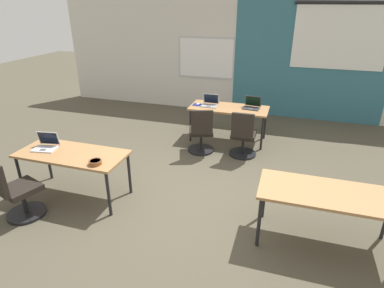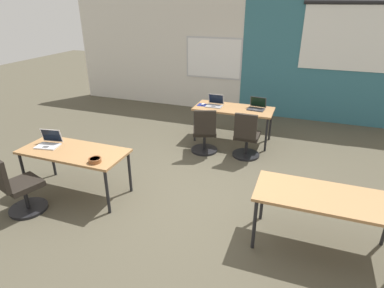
{
  "view_description": "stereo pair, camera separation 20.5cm",
  "coord_description": "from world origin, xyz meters",
  "px_view_note": "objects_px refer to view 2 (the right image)",
  "views": [
    {
      "loc": [
        1.18,
        -4.07,
        2.75
      ],
      "look_at": [
        -0.13,
        0.06,
        0.79
      ],
      "focal_mm": 30.06,
      "sensor_mm": 36.0,
      "label": 1
    },
    {
      "loc": [
        1.37,
        -4.01,
        2.75
      ],
      "look_at": [
        -0.13,
        0.06,
        0.79
      ],
      "focal_mm": 30.06,
      "sensor_mm": 36.0,
      "label": 2
    }
  ],
  "objects_px": {
    "laptop_far_left": "(215,104)",
    "chair_far_left": "(205,135)",
    "laptop_far_right": "(257,107)",
    "chair_near_left_end": "(18,189)",
    "desk_near_right": "(326,201)",
    "chair_far_right": "(246,139)",
    "laptop_near_left_end": "(49,142)",
    "mouse_far_left": "(203,104)",
    "desk_far_center": "(233,111)",
    "desk_near_left": "(74,154)",
    "snack_bowl": "(95,160)"
  },
  "relations": [
    {
      "from": "mouse_far_left",
      "to": "desk_near_left",
      "type": "bearing_deg",
      "value": -111.58
    },
    {
      "from": "desk_near_right",
      "to": "laptop_far_right",
      "type": "bearing_deg",
      "value": 114.16
    },
    {
      "from": "desk_near_right",
      "to": "laptop_near_left_end",
      "type": "xyz_separation_m",
      "value": [
        -3.96,
        0.02,
        0.11
      ]
    },
    {
      "from": "laptop_near_left_end",
      "to": "laptop_far_left",
      "type": "bearing_deg",
      "value": 47.02
    },
    {
      "from": "mouse_far_left",
      "to": "chair_far_left",
      "type": "relative_size",
      "value": 0.12
    },
    {
      "from": "desk_far_center",
      "to": "chair_far_right",
      "type": "relative_size",
      "value": 1.74
    },
    {
      "from": "laptop_far_left",
      "to": "chair_near_left_end",
      "type": "relative_size",
      "value": 0.36
    },
    {
      "from": "desk_far_center",
      "to": "desk_near_left",
      "type": "bearing_deg",
      "value": -122.01
    },
    {
      "from": "mouse_far_left",
      "to": "chair_near_left_end",
      "type": "distance_m",
      "value": 3.81
    },
    {
      "from": "chair_far_right",
      "to": "desk_near_right",
      "type": "bearing_deg",
      "value": 122.16
    },
    {
      "from": "chair_near_left_end",
      "to": "laptop_far_right",
      "type": "bearing_deg",
      "value": -107.74
    },
    {
      "from": "laptop_far_right",
      "to": "laptop_near_left_end",
      "type": "distance_m",
      "value": 3.91
    },
    {
      "from": "desk_far_center",
      "to": "chair_far_right",
      "type": "height_order",
      "value": "chair_far_right"
    },
    {
      "from": "desk_near_left",
      "to": "desk_far_center",
      "type": "xyz_separation_m",
      "value": [
        1.75,
        2.8,
        0.0
      ]
    },
    {
      "from": "desk_far_center",
      "to": "chair_far_right",
      "type": "distance_m",
      "value": 0.87
    },
    {
      "from": "chair_far_left",
      "to": "laptop_near_left_end",
      "type": "height_order",
      "value": "laptop_near_left_end"
    },
    {
      "from": "desk_far_center",
      "to": "snack_bowl",
      "type": "bearing_deg",
      "value": -112.05
    },
    {
      "from": "desk_near_right",
      "to": "chair_far_right",
      "type": "xyz_separation_m",
      "value": [
        -1.32,
        2.09,
        -0.28
      ]
    },
    {
      "from": "mouse_far_left",
      "to": "chair_near_left_end",
      "type": "relative_size",
      "value": 0.12
    },
    {
      "from": "chair_far_left",
      "to": "chair_far_right",
      "type": "height_order",
      "value": "same"
    },
    {
      "from": "desk_near_left",
      "to": "laptop_far_left",
      "type": "distance_m",
      "value": 3.11
    },
    {
      "from": "mouse_far_left",
      "to": "laptop_near_left_end",
      "type": "height_order",
      "value": "laptop_near_left_end"
    },
    {
      "from": "desk_near_left",
      "to": "snack_bowl",
      "type": "xyz_separation_m",
      "value": [
        0.53,
        -0.21,
        0.1
      ]
    },
    {
      "from": "chair_far_right",
      "to": "laptop_far_right",
      "type": "bearing_deg",
      "value": -91.88
    },
    {
      "from": "desk_near_right",
      "to": "chair_far_left",
      "type": "xyz_separation_m",
      "value": [
        -2.12,
        2.03,
        -0.28
      ]
    },
    {
      "from": "laptop_far_left",
      "to": "chair_far_left",
      "type": "bearing_deg",
      "value": -87.21
    },
    {
      "from": "chair_near_left_end",
      "to": "snack_bowl",
      "type": "height_order",
      "value": "chair_near_left_end"
    },
    {
      "from": "chair_near_left_end",
      "to": "desk_near_left",
      "type": "bearing_deg",
      "value": -102.16
    },
    {
      "from": "desk_near_right",
      "to": "laptop_near_left_end",
      "type": "bearing_deg",
      "value": 179.67
    },
    {
      "from": "laptop_far_right",
      "to": "chair_far_right",
      "type": "distance_m",
      "value": 0.89
    },
    {
      "from": "desk_far_center",
      "to": "chair_far_left",
      "type": "relative_size",
      "value": 1.74
    },
    {
      "from": "desk_far_center",
      "to": "chair_near_left_end",
      "type": "relative_size",
      "value": 1.74
    },
    {
      "from": "desk_near_left",
      "to": "chair_far_left",
      "type": "xyz_separation_m",
      "value": [
        1.38,
        2.03,
        -0.28
      ]
    },
    {
      "from": "chair_far_right",
      "to": "snack_bowl",
      "type": "distance_m",
      "value": 2.85
    },
    {
      "from": "desk_near_left",
      "to": "chair_far_left",
      "type": "height_order",
      "value": "chair_far_left"
    },
    {
      "from": "desk_far_center",
      "to": "laptop_far_right",
      "type": "relative_size",
      "value": 4.49
    },
    {
      "from": "laptop_far_right",
      "to": "chair_near_left_end",
      "type": "xyz_separation_m",
      "value": [
        -2.62,
        -3.6,
        -0.39
      ]
    },
    {
      "from": "desk_near_left",
      "to": "chair_near_left_end",
      "type": "distance_m",
      "value": 0.87
    },
    {
      "from": "chair_near_left_end",
      "to": "laptop_far_left",
      "type": "bearing_deg",
      "value": -98.33
    },
    {
      "from": "desk_near_right",
      "to": "chair_far_left",
      "type": "distance_m",
      "value": 2.95
    },
    {
      "from": "laptop_near_left_end",
      "to": "snack_bowl",
      "type": "xyz_separation_m",
      "value": [
        0.99,
        -0.23,
        -0.01
      ]
    },
    {
      "from": "chair_far_right",
      "to": "laptop_near_left_end",
      "type": "distance_m",
      "value": 3.37
    },
    {
      "from": "chair_far_right",
      "to": "chair_near_left_end",
      "type": "bearing_deg",
      "value": 47.07
    },
    {
      "from": "laptop_far_left",
      "to": "laptop_far_right",
      "type": "xyz_separation_m",
      "value": [
        0.86,
        0.09,
        0.0
      ]
    },
    {
      "from": "desk_near_right",
      "to": "mouse_far_left",
      "type": "relative_size",
      "value": 14.39
    },
    {
      "from": "laptop_far_left",
      "to": "chair_far_left",
      "type": "relative_size",
      "value": 0.36
    },
    {
      "from": "mouse_far_left",
      "to": "snack_bowl",
      "type": "bearing_deg",
      "value": -100.72
    },
    {
      "from": "chair_far_left",
      "to": "laptop_near_left_end",
      "type": "xyz_separation_m",
      "value": [
        -1.84,
        -2.0,
        0.39
      ]
    },
    {
      "from": "desk_near_left",
      "to": "desk_far_center",
      "type": "distance_m",
      "value": 3.3
    },
    {
      "from": "laptop_far_left",
      "to": "mouse_far_left",
      "type": "distance_m",
      "value": 0.25
    }
  ]
}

